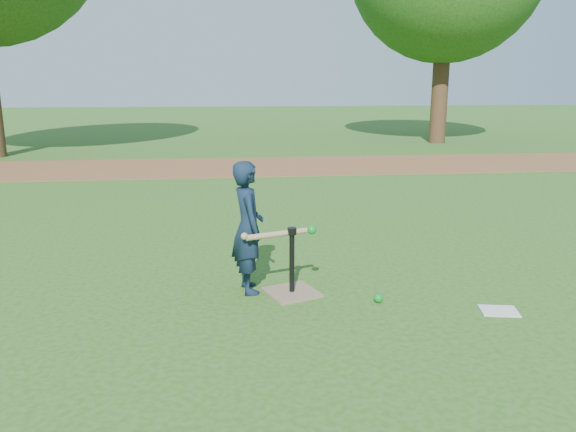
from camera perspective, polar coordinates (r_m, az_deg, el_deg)
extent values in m
plane|color=#285116|center=(5.44, -3.82, -6.58)|extent=(80.00, 80.00, 0.00)
cube|color=brown|center=(12.75, -5.56, 5.01)|extent=(24.00, 3.00, 0.01)
imported|color=#101F32|center=(5.02, -4.09, -1.16)|extent=(0.36, 0.48, 1.20)
sphere|color=#0B8121|center=(4.97, 9.18, -8.24)|extent=(0.08, 0.08, 0.08)
cube|color=silver|center=(5.05, 20.65, -9.01)|extent=(0.34, 0.29, 0.01)
cube|color=#816952|center=(5.11, 0.39, -7.76)|extent=(0.55, 0.55, 0.02)
cylinder|color=black|center=(5.02, 0.40, -4.68)|extent=(0.05, 0.05, 0.55)
cylinder|color=black|center=(4.94, 0.40, -1.54)|extent=(0.08, 0.08, 0.06)
cylinder|color=tan|center=(4.91, -0.96, -1.83)|extent=(0.58, 0.25, 0.05)
sphere|color=tan|center=(4.85, -4.44, -2.06)|extent=(0.06, 0.06, 0.06)
sphere|color=#0B8121|center=(4.87, 2.43, -1.41)|extent=(0.08, 0.08, 0.08)
cylinder|color=#382316|center=(18.39, 15.19, 12.52)|extent=(0.50, 0.50, 3.42)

